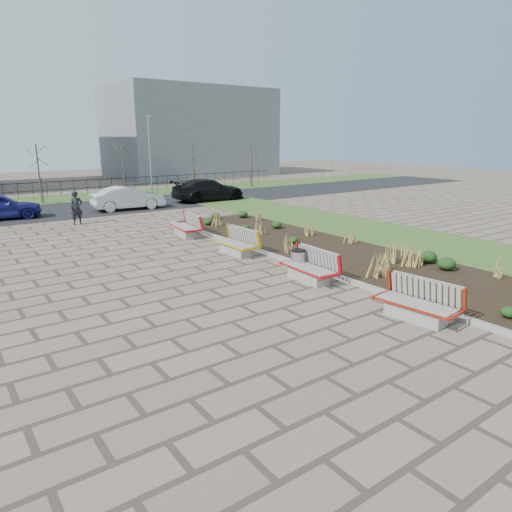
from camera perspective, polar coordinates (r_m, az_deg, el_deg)
ground at (r=11.40m, az=2.79°, el=-8.61°), size 120.00×120.00×0.00m
planting_bed at (r=18.91m, az=8.12°, el=0.89°), size 4.50×18.00×0.10m
planting_curb at (r=17.40m, az=2.58°, el=-0.10°), size 0.16×18.00×0.15m
grass_verge_near at (r=22.41m, az=16.91°, el=2.48°), size 5.00×38.00×0.04m
grass_verge_far at (r=37.01m, az=-25.60°, el=6.27°), size 80.00×5.00×0.04m
road at (r=31.18m, az=-23.48°, el=5.16°), size 80.00×7.00×0.02m
bench_a at (r=12.18m, az=19.38°, el=-5.39°), size 1.12×2.18×1.00m
bench_b at (r=14.68m, az=6.55°, el=-1.27°), size 1.01×2.14×1.00m
bench_c at (r=17.93m, az=-2.62°, el=1.74°), size 0.95×2.12×1.00m
bench_d at (r=21.54m, az=-8.89°, el=3.77°), size 1.14×2.19×1.00m
litter_bin at (r=15.30m, az=5.26°, el=-0.85°), size 0.47×0.47×0.85m
pedestrian at (r=25.94m, az=-21.52°, el=5.62°), size 0.66×0.45×1.77m
car_silver at (r=30.29m, az=-15.69°, el=7.00°), size 4.55×1.89×1.46m
car_black at (r=33.48m, az=-5.97°, el=8.22°), size 5.41×2.28×1.56m
tree_c at (r=35.35m, az=-25.49°, el=9.26°), size 1.40×1.40×4.00m
tree_d at (r=36.94m, az=-16.23°, el=10.26°), size 1.40×1.40×4.00m
tree_e at (r=39.40m, az=-7.88°, el=10.93°), size 1.40×1.40×4.00m
tree_f at (r=42.56m, az=-0.62°, el=11.33°), size 1.40×1.40×4.00m
lamp_east at (r=37.16m, az=-13.12°, el=12.03°), size 0.24×0.60×6.00m
railing_fence at (r=38.41m, az=-26.14°, el=7.40°), size 44.00×0.10×1.20m
building_grey at (r=56.76m, az=-8.32°, el=15.00°), size 18.00×12.00×10.00m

